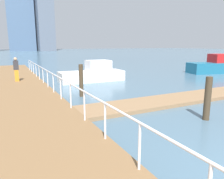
# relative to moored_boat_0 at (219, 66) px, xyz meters

# --- Properties ---
(ground_plane) EXTENTS (300.00, 300.00, 0.00)m
(ground_plane) POSITION_rel_moored_boat_0_xyz_m (-15.73, 5.43, -0.78)
(ground_plane) COLOR slate
(floating_dock) EXTENTS (15.29, 2.00, 0.18)m
(floating_dock) POSITION_rel_moored_boat_0_xyz_m (-11.58, -7.25, -0.69)
(floating_dock) COLOR #93704C
(floating_dock) RESTS_ON ground_plane
(boardwalk_railing) EXTENTS (0.06, 25.92, 1.08)m
(boardwalk_railing) POSITION_rel_moored_boat_0_xyz_m (-18.88, -4.68, 0.46)
(boardwalk_railing) COLOR white
(boardwalk_railing) RESTS_ON boardwalk
(dock_piling_1) EXTENTS (0.25, 0.25, 1.93)m
(dock_piling_1) POSITION_rel_moored_boat_0_xyz_m (-17.27, -3.89, 0.18)
(dock_piling_1) COLOR #473826
(dock_piling_1) RESTS_ON ground_plane
(dock_piling_2) EXTENTS (0.27, 0.27, 1.79)m
(dock_piling_2) POSITION_rel_moored_boat_0_xyz_m (-14.02, -10.12, 0.11)
(dock_piling_2) COLOR #473826
(dock_piling_2) RESTS_ON ground_plane
(moored_boat_0) EXTENTS (7.11, 3.67, 2.07)m
(moored_boat_0) POSITION_rel_moored_boat_0_xyz_m (0.00, 0.00, 0.00)
(moored_boat_0) COLOR #1E6B8C
(moored_boat_0) RESTS_ON ground_plane
(moored_boat_3) EXTENTS (5.48, 2.02, 1.75)m
(moored_boat_3) POSITION_rel_moored_boat_0_xyz_m (-14.52, 1.08, -0.15)
(moored_boat_3) COLOR white
(moored_boat_3) RESTS_ON ground_plane
(pedestrian_2) EXTENTS (0.37, 0.24, 1.75)m
(pedestrian_2) POSITION_rel_moored_boat_0_xyz_m (-20.49, 1.24, 0.53)
(pedestrian_2) COLOR orange
(pedestrian_2) RESTS_ON boardwalk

